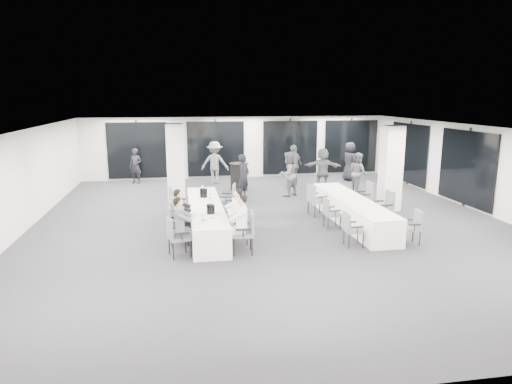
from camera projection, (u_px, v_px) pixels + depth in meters
room at (292, 171)px, 14.59m from camera, size 14.04×16.04×2.84m
column_left at (176, 164)px, 16.00m from camera, size 0.60×0.60×2.80m
column_right at (391, 168)px, 15.02m from camera, size 0.60×0.60×2.80m
banquet_table_main at (206, 218)px, 12.83m from camera, size 0.90×5.00×0.75m
banquet_table_side at (352, 211)px, 13.60m from camera, size 0.90×5.00×0.75m
cocktail_table at (239, 176)px, 18.37m from camera, size 0.78×0.78×1.09m
chair_main_left_near at (176, 234)px, 10.71m from camera, size 0.59×0.62×0.96m
chair_main_left_second at (176, 223)px, 11.61m from camera, size 0.53×0.58×0.98m
chair_main_left_mid at (176, 216)px, 12.35m from camera, size 0.57×0.61×0.98m
chair_main_left_fourth at (176, 209)px, 13.32m from camera, size 0.51×0.54×0.86m
chair_main_left_far at (176, 200)px, 14.04m from camera, size 0.58×0.62×1.01m
chair_main_right_near at (246, 230)px, 10.96m from camera, size 0.55×0.60×1.02m
chair_main_right_second at (241, 224)px, 11.72m from camera, size 0.48×0.53×0.90m
chair_main_right_mid at (236, 213)px, 12.72m from camera, size 0.56×0.59×0.93m
chair_main_right_fourth at (233, 205)px, 13.56m from camera, size 0.59×0.62×0.98m
chair_main_right_far at (230, 198)px, 14.39m from camera, size 0.62×0.65×1.02m
chair_side_left_near at (351, 227)px, 11.45m from camera, size 0.45×0.50×0.88m
chair_side_left_mid at (330, 211)px, 13.03m from camera, size 0.45×0.50×0.87m
chair_side_left_far at (315, 198)px, 14.37m from camera, size 0.61×0.64×1.01m
chair_side_right_near at (413, 225)px, 11.66m from camera, size 0.46×0.51×0.88m
chair_side_right_mid at (385, 206)px, 13.29m from camera, size 0.54×0.60×1.04m
chair_side_right_far at (365, 195)px, 14.71m from camera, size 0.56×0.61×1.03m
seated_guest_a at (182, 223)px, 10.71m from camera, size 0.50×0.38×1.44m
seated_guest_b at (182, 213)px, 11.59m from camera, size 0.50×0.38×1.44m
seated_guest_c at (239, 221)px, 10.89m from camera, size 0.50×0.38×1.44m
seated_guest_d at (235, 213)px, 11.63m from camera, size 0.50×0.38×1.44m
standing_guest_a at (244, 173)px, 16.83m from camera, size 0.85×0.87×1.85m
standing_guest_b at (288, 171)px, 17.16m from camera, size 1.08×0.99×1.91m
standing_guest_c at (215, 160)px, 19.57m from camera, size 1.45×0.94×2.06m
standing_guest_d at (294, 163)px, 19.17m from camera, size 1.30×1.25×1.97m
standing_guest_e at (350, 159)px, 20.33m from camera, size 0.78×1.05×1.95m
standing_guest_f at (323, 165)px, 18.81m from camera, size 1.84×1.16×1.87m
standing_guest_g at (136, 164)px, 19.68m from camera, size 0.79×0.73×1.72m
standing_guest_h at (358, 170)px, 17.84m from camera, size 0.63×0.92×1.79m
ice_bucket_near at (211, 209)px, 11.77m from camera, size 0.22×0.22×0.24m
ice_bucket_far at (204, 193)px, 13.68m from camera, size 0.23×0.23×0.26m
water_bottle_a at (203, 219)px, 10.89m from camera, size 0.06×0.06×0.20m
water_bottle_b at (210, 197)px, 13.23m from camera, size 0.06×0.06×0.20m
water_bottle_c at (202, 188)px, 14.49m from camera, size 0.07×0.07×0.20m
plate_a at (205, 221)px, 11.09m from camera, size 0.22×0.22×0.03m
plate_b at (212, 218)px, 11.35m from camera, size 0.19×0.19×0.03m
plate_c at (212, 207)px, 12.42m from camera, size 0.20×0.20×0.03m
wine_glass at (224, 221)px, 10.55m from camera, size 0.07×0.07×0.19m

